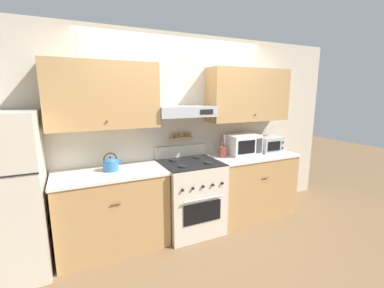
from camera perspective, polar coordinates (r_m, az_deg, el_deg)
ground_plane at (r=3.40m, az=1.85°, el=-20.44°), size 16.00×16.00×0.00m
wall_back at (r=3.45m, az=-2.35°, el=5.65°), size 5.20×0.46×2.55m
counter_left at (r=3.20m, az=-17.24°, el=-13.80°), size 1.23×0.64×0.91m
counter_right at (r=3.95m, az=12.87°, el=-8.74°), size 1.27×0.64×0.91m
stove_range at (r=3.42m, az=-0.33°, el=-11.44°), size 0.73×0.71×1.08m
tea_kettle at (r=3.08m, az=-17.61°, el=-4.22°), size 0.22×0.17×0.21m
microwave at (r=3.78m, az=11.14°, el=-0.12°), size 0.46×0.35×0.29m
utensil_crock at (r=3.59m, az=6.88°, el=-1.61°), size 0.11×0.11×0.30m
toaster_oven at (r=4.06m, az=16.56°, el=-0.02°), size 0.35×0.33×0.23m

